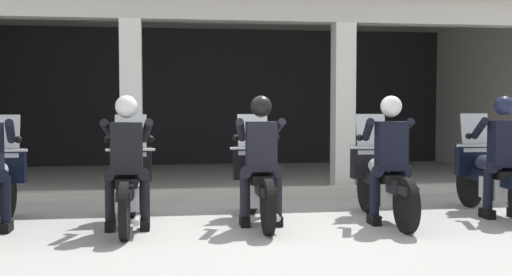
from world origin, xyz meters
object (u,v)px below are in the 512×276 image
police_officer_center (261,149)px  police_officer_far_right (503,146)px  motorcycle_center (258,182)px  police_officer_right (390,148)px  police_officer_left (127,151)px  motorcycle_right (382,181)px  motorcycle_left (129,185)px  motorcycle_far_right (491,177)px

police_officer_center → police_officer_far_right: (3.18, 0.06, 0.00)m
motorcycle_center → police_officer_right: size_ratio=1.29×
police_officer_left → motorcycle_right: bearing=-11.8°
police_officer_left → police_officer_far_right: same height
motorcycle_left → police_officer_center: 1.67m
police_officer_left → police_officer_right: bearing=-16.9°
police_officer_left → motorcycle_far_right: size_ratio=0.78×
police_officer_left → motorcycle_left: bearing=74.3°
motorcycle_left → police_officer_right: police_officer_right is taller
police_officer_left → motorcycle_far_right: (4.77, 0.39, -0.44)m
police_officer_left → motorcycle_right: size_ratio=0.78×
police_officer_left → motorcycle_center: 1.68m
motorcycle_center → police_officer_far_right: police_officer_far_right is taller
motorcycle_right → police_officer_right: 0.52m
motorcycle_left → motorcycle_far_right: same height
motorcycle_left → police_officer_right: 3.23m
motorcycle_left → police_officer_right: size_ratio=1.29×
motorcycle_left → police_officer_far_right: police_officer_far_right is taller
motorcycle_left → police_officer_center: police_officer_center is taller
police_officer_center → motorcycle_right: (1.59, 0.16, -0.44)m
motorcycle_right → police_officer_far_right: bearing=-15.5°
police_officer_left → police_officer_center: (1.59, 0.04, 0.00)m
motorcycle_far_right → police_officer_far_right: size_ratio=1.29×
motorcycle_left → motorcycle_right: size_ratio=1.00×
motorcycle_left → motorcycle_center: size_ratio=1.00×
motorcycle_center → motorcycle_right: 1.59m
motorcycle_far_right → police_officer_far_right: police_officer_far_right is taller
police_officer_right → motorcycle_right: bearing=77.7°
police_officer_center → motorcycle_center: bearing=75.2°
police_officer_center → police_officer_right: bearing=-19.0°
motorcycle_center → motorcycle_far_right: same height
police_officer_center → police_officer_right: (1.59, -0.13, -0.00)m
motorcycle_center → motorcycle_far_right: size_ratio=1.00×
motorcycle_right → motorcycle_far_right: (1.59, 0.19, 0.00)m
police_officer_center → police_officer_left: bearing=167.0°
police_officer_left → motorcycle_center: size_ratio=0.78×
police_officer_center → police_officer_far_right: size_ratio=1.00×
motorcycle_left → police_officer_far_right: (4.77, -0.18, 0.44)m
motorcycle_right → motorcycle_center: bearing=163.5°
police_officer_far_right → police_officer_left: bearing=167.7°
police_officer_left → police_officer_center: 1.59m
motorcycle_center → motorcycle_far_right: bearing=-13.4°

